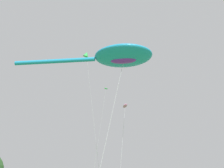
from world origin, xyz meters
TOP-DOWN VIEW (x-y plane):
  - big_show_kite at (4.10, 12.15)m, footprint 9.69×11.62m
  - small_kite_bird_shape at (9.18, 15.99)m, footprint 4.76×2.84m
  - small_kite_triangle_green at (6.54, 19.90)m, footprint 3.61×1.14m
  - small_kite_streamer_purple at (10.64, 20.71)m, footprint 0.58×3.23m

SIDE VIEW (x-z plane):
  - small_kite_bird_shape at x=9.18m, z-range 5.92..18.62m
  - big_show_kite at x=4.10m, z-range 7.13..22.56m
  - small_kite_streamer_purple at x=10.64m, z-range 6.83..23.50m
  - small_kite_triangle_green at x=6.54m, z-range 9.50..29.66m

